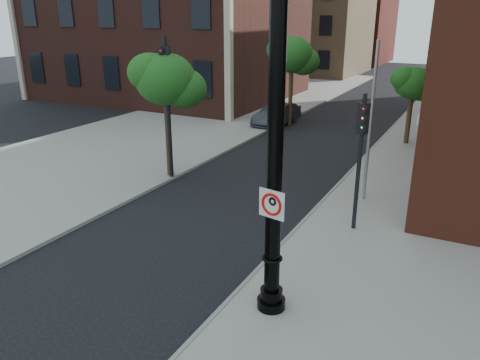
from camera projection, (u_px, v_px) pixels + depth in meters
The scene contains 15 objects.
ground at pixel (142, 293), 11.09m from camera, with size 120.00×120.00×0.00m, color black.
sidewalk_right at pixel (452, 196), 16.80m from camera, with size 8.00×60.00×0.12m, color gray.
sidewalk_left at pixel (210, 116), 30.03m from camera, with size 10.00×50.00×0.12m, color gray.
curb_edge at pixel (344, 179), 18.52m from camera, with size 0.10×60.00×0.14m, color gray.
bg_building_tan_a at pixel (308, 16), 51.05m from camera, with size 12.00×12.00×12.00m, color #987A53.
bg_building_red at pixel (343, 24), 63.07m from camera, with size 12.00×12.00×10.00m, color maroon.
lamppost at pixel (275, 165), 9.25m from camera, with size 0.63×0.63×7.40m.
no_parking_sign at pixel (272, 204), 9.33m from camera, with size 0.60×0.15×0.60m.
parked_car at pixel (277, 114), 27.62m from camera, with size 1.35×3.89×1.28m, color #2A2A2F.
traffic_signal_left at pixel (167, 86), 17.46m from camera, with size 0.42×0.48×5.51m.
traffic_signal_right at pixel (361, 142), 13.27m from camera, with size 0.34×0.37×4.19m.
utility_pole at pixel (370, 126), 15.53m from camera, with size 0.11×0.11×5.48m, color #999999.
street_tree_a at pixel (167, 81), 17.65m from camera, with size 2.72×2.46×4.90m.
street_tree_b at pixel (293, 56), 26.44m from camera, with size 2.83×2.56×5.10m.
street_tree_c at pixel (414, 84), 22.55m from camera, with size 2.16×1.95×3.88m.
Camera 1 is at (6.49, -7.38, 6.25)m, focal length 35.00 mm.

